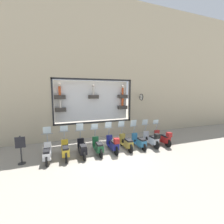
{
  "coord_description": "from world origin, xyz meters",
  "views": [
    {
      "loc": [
        -7.78,
        2.65,
        3.54
      ],
      "look_at": [
        1.67,
        -0.79,
        2.19
      ],
      "focal_mm": 24.0,
      "sensor_mm": 36.0,
      "label": 1
    }
  ],
  "objects_px": {
    "scooter_yellow_7": "(65,150)",
    "scooter_white_8": "(47,153)",
    "scooter_red_0": "(163,138)",
    "scooter_teal_2": "(139,142)",
    "scooter_black_6": "(82,148)",
    "scooter_olive_3": "(126,143)",
    "scooter_silver_1": "(152,139)",
    "scooter_navy_4": "(113,144)",
    "scooter_green_5": "(98,147)",
    "shop_sign_post": "(21,149)"
  },
  "relations": [
    {
      "from": "scooter_green_5",
      "to": "scooter_navy_4",
      "type": "bearing_deg",
      "value": -93.57
    },
    {
      "from": "scooter_teal_2",
      "to": "scooter_navy_4",
      "type": "xyz_separation_m",
      "value": [
        -0.05,
        1.79,
        0.06
      ]
    },
    {
      "from": "scooter_silver_1",
      "to": "scooter_teal_2",
      "type": "distance_m",
      "value": 0.9
    },
    {
      "from": "scooter_black_6",
      "to": "scooter_yellow_7",
      "type": "height_order",
      "value": "scooter_black_6"
    },
    {
      "from": "scooter_green_5",
      "to": "shop_sign_post",
      "type": "xyz_separation_m",
      "value": [
        0.13,
        3.87,
        0.32
      ]
    },
    {
      "from": "scooter_olive_3",
      "to": "scooter_yellow_7",
      "type": "relative_size",
      "value": 1.0
    },
    {
      "from": "scooter_green_5",
      "to": "shop_sign_post",
      "type": "relative_size",
      "value": 1.27
    },
    {
      "from": "scooter_navy_4",
      "to": "scooter_green_5",
      "type": "relative_size",
      "value": 1.0
    },
    {
      "from": "scooter_red_0",
      "to": "scooter_teal_2",
      "type": "distance_m",
      "value": 1.8
    },
    {
      "from": "scooter_teal_2",
      "to": "scooter_olive_3",
      "type": "relative_size",
      "value": 0.99
    },
    {
      "from": "scooter_teal_2",
      "to": "scooter_olive_3",
      "type": "bearing_deg",
      "value": 89.57
    },
    {
      "from": "scooter_yellow_7",
      "to": "scooter_white_8",
      "type": "xyz_separation_m",
      "value": [
        -0.01,
        0.9,
        -0.03
      ]
    },
    {
      "from": "shop_sign_post",
      "to": "scooter_red_0",
      "type": "bearing_deg",
      "value": -91.31
    },
    {
      "from": "scooter_silver_1",
      "to": "scooter_navy_4",
      "type": "distance_m",
      "value": 2.69
    },
    {
      "from": "scooter_silver_1",
      "to": "scooter_black_6",
      "type": "bearing_deg",
      "value": 89.25
    },
    {
      "from": "scooter_teal_2",
      "to": "shop_sign_post",
      "type": "bearing_deg",
      "value": 88.82
    },
    {
      "from": "scooter_navy_4",
      "to": "scooter_green_5",
      "type": "height_order",
      "value": "scooter_navy_4"
    },
    {
      "from": "scooter_red_0",
      "to": "scooter_teal_2",
      "type": "height_order",
      "value": "scooter_teal_2"
    },
    {
      "from": "scooter_red_0",
      "to": "scooter_white_8",
      "type": "bearing_deg",
      "value": 89.55
    },
    {
      "from": "scooter_silver_1",
      "to": "scooter_teal_2",
      "type": "bearing_deg",
      "value": 86.55
    },
    {
      "from": "scooter_white_8",
      "to": "shop_sign_post",
      "type": "height_order",
      "value": "scooter_white_8"
    },
    {
      "from": "scooter_silver_1",
      "to": "shop_sign_post",
      "type": "distance_m",
      "value": 7.47
    },
    {
      "from": "scooter_red_0",
      "to": "shop_sign_post",
      "type": "relative_size",
      "value": 1.27
    },
    {
      "from": "scooter_silver_1",
      "to": "shop_sign_post",
      "type": "relative_size",
      "value": 1.27
    },
    {
      "from": "scooter_black_6",
      "to": "scooter_olive_3",
      "type": "bearing_deg",
      "value": -89.96
    },
    {
      "from": "scooter_olive_3",
      "to": "scooter_yellow_7",
      "type": "height_order",
      "value": "scooter_olive_3"
    },
    {
      "from": "scooter_navy_4",
      "to": "scooter_green_5",
      "type": "bearing_deg",
      "value": 86.43
    },
    {
      "from": "scooter_yellow_7",
      "to": "shop_sign_post",
      "type": "relative_size",
      "value": 1.27
    },
    {
      "from": "scooter_navy_4",
      "to": "scooter_yellow_7",
      "type": "height_order",
      "value": "scooter_navy_4"
    },
    {
      "from": "scooter_teal_2",
      "to": "scooter_white_8",
      "type": "bearing_deg",
      "value": 90.0
    },
    {
      "from": "scooter_red_0",
      "to": "scooter_navy_4",
      "type": "xyz_separation_m",
      "value": [
        0.0,
        3.59,
        0.01
      ]
    },
    {
      "from": "scooter_navy_4",
      "to": "scooter_white_8",
      "type": "height_order",
      "value": "scooter_navy_4"
    },
    {
      "from": "scooter_yellow_7",
      "to": "scooter_white_8",
      "type": "bearing_deg",
      "value": 90.42
    },
    {
      "from": "scooter_navy_4",
      "to": "shop_sign_post",
      "type": "xyz_separation_m",
      "value": [
        0.19,
        4.77,
        0.27
      ]
    },
    {
      "from": "scooter_green_5",
      "to": "scooter_black_6",
      "type": "xyz_separation_m",
      "value": [
        0.0,
        0.9,
        0.0
      ]
    },
    {
      "from": "scooter_red_0",
      "to": "scooter_white_8",
      "type": "xyz_separation_m",
      "value": [
        0.06,
        7.18,
        -0.06
      ]
    },
    {
      "from": "scooter_teal_2",
      "to": "scooter_yellow_7",
      "type": "distance_m",
      "value": 4.49
    },
    {
      "from": "scooter_olive_3",
      "to": "scooter_green_5",
      "type": "xyz_separation_m",
      "value": [
        -0.0,
        1.79,
        -0.01
      ]
    },
    {
      "from": "scooter_green_5",
      "to": "scooter_white_8",
      "type": "distance_m",
      "value": 2.69
    },
    {
      "from": "scooter_olive_3",
      "to": "scooter_navy_4",
      "type": "xyz_separation_m",
      "value": [
        -0.06,
        0.9,
        0.04
      ]
    },
    {
      "from": "scooter_red_0",
      "to": "scooter_teal_2",
      "type": "xyz_separation_m",
      "value": [
        0.06,
        1.79,
        -0.06
      ]
    },
    {
      "from": "scooter_yellow_7",
      "to": "shop_sign_post",
      "type": "distance_m",
      "value": 2.11
    },
    {
      "from": "scooter_olive_3",
      "to": "scooter_yellow_7",
      "type": "xyz_separation_m",
      "value": [
        -0.0,
        3.59,
        0.0
      ]
    },
    {
      "from": "scooter_red_0",
      "to": "scooter_green_5",
      "type": "relative_size",
      "value": 1.0
    },
    {
      "from": "scooter_black_6",
      "to": "scooter_yellow_7",
      "type": "distance_m",
      "value": 0.9
    },
    {
      "from": "scooter_black_6",
      "to": "scooter_teal_2",
      "type": "bearing_deg",
      "value": -90.08
    },
    {
      "from": "scooter_olive_3",
      "to": "scooter_black_6",
      "type": "relative_size",
      "value": 1.0
    },
    {
      "from": "shop_sign_post",
      "to": "scooter_yellow_7",
      "type": "bearing_deg",
      "value": -93.53
    },
    {
      "from": "scooter_navy_4",
      "to": "scooter_red_0",
      "type": "bearing_deg",
      "value": -90.06
    },
    {
      "from": "scooter_black_6",
      "to": "shop_sign_post",
      "type": "distance_m",
      "value": 3.0
    }
  ]
}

